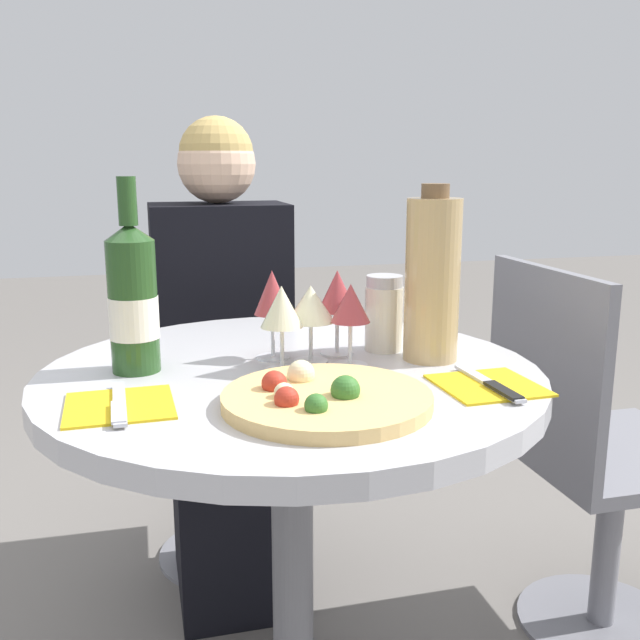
{
  "coord_description": "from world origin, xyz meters",
  "views": [
    {
      "loc": [
        -0.24,
        -1.12,
        1.07
      ],
      "look_at": [
        0.03,
        -0.08,
        0.83
      ],
      "focal_mm": 40.0,
      "sensor_mm": 36.0,
      "label": 1
    }
  ],
  "objects_px": {
    "seated_diner": "(227,378)",
    "tall_carafe": "(432,278)",
    "dining_table": "(292,467)",
    "wine_bottle": "(133,299)",
    "pizza_large": "(324,398)",
    "chair_behind_diner": "(221,403)",
    "chair_empty_side": "(590,461)"
  },
  "relations": [
    {
      "from": "dining_table",
      "to": "chair_behind_diner",
      "type": "bearing_deg",
      "value": 92.91
    },
    {
      "from": "dining_table",
      "to": "tall_carafe",
      "type": "height_order",
      "value": "tall_carafe"
    },
    {
      "from": "chair_empty_side",
      "to": "tall_carafe",
      "type": "relative_size",
      "value": 2.82
    },
    {
      "from": "seated_diner",
      "to": "pizza_large",
      "type": "xyz_separation_m",
      "value": [
        0.04,
        -0.8,
        0.21
      ]
    },
    {
      "from": "dining_table",
      "to": "seated_diner",
      "type": "relative_size",
      "value": 0.71
    },
    {
      "from": "dining_table",
      "to": "chair_behind_diner",
      "type": "distance_m",
      "value": 0.76
    },
    {
      "from": "chair_behind_diner",
      "to": "tall_carafe",
      "type": "distance_m",
      "value": 0.92
    },
    {
      "from": "chair_behind_diner",
      "to": "tall_carafe",
      "type": "xyz_separation_m",
      "value": [
        0.29,
        -0.74,
        0.45
      ]
    },
    {
      "from": "chair_empty_side",
      "to": "tall_carafe",
      "type": "bearing_deg",
      "value": -71.84
    },
    {
      "from": "chair_behind_diner",
      "to": "pizza_large",
      "type": "distance_m",
      "value": 0.99
    },
    {
      "from": "dining_table",
      "to": "chair_empty_side",
      "type": "relative_size",
      "value": 0.98
    },
    {
      "from": "dining_table",
      "to": "pizza_large",
      "type": "distance_m",
      "value": 0.27
    },
    {
      "from": "dining_table",
      "to": "wine_bottle",
      "type": "height_order",
      "value": "wine_bottle"
    },
    {
      "from": "wine_bottle",
      "to": "pizza_large",
      "type": "bearing_deg",
      "value": -43.92
    },
    {
      "from": "seated_diner",
      "to": "pizza_large",
      "type": "bearing_deg",
      "value": 93.19
    },
    {
      "from": "seated_diner",
      "to": "tall_carafe",
      "type": "height_order",
      "value": "seated_diner"
    },
    {
      "from": "chair_behind_diner",
      "to": "wine_bottle",
      "type": "xyz_separation_m",
      "value": [
        -0.21,
        -0.69,
        0.43
      ]
    },
    {
      "from": "seated_diner",
      "to": "wine_bottle",
      "type": "xyz_separation_m",
      "value": [
        -0.21,
        -0.55,
        0.31
      ]
    },
    {
      "from": "chair_behind_diner",
      "to": "pizza_large",
      "type": "xyz_separation_m",
      "value": [
        0.04,
        -0.94,
        0.32
      ]
    },
    {
      "from": "seated_diner",
      "to": "wine_bottle",
      "type": "bearing_deg",
      "value": 68.8
    },
    {
      "from": "wine_bottle",
      "to": "dining_table",
      "type": "bearing_deg",
      "value": -12.21
    },
    {
      "from": "pizza_large",
      "to": "tall_carafe",
      "type": "relative_size",
      "value": 0.99
    },
    {
      "from": "pizza_large",
      "to": "wine_bottle",
      "type": "height_order",
      "value": "wine_bottle"
    },
    {
      "from": "chair_empty_side",
      "to": "wine_bottle",
      "type": "bearing_deg",
      "value": -84.09
    },
    {
      "from": "chair_empty_side",
      "to": "wine_bottle",
      "type": "xyz_separation_m",
      "value": [
        -0.96,
        -0.1,
        0.43
      ]
    },
    {
      "from": "chair_empty_side",
      "to": "pizza_large",
      "type": "xyz_separation_m",
      "value": [
        -0.7,
        -0.35,
        0.32
      ]
    },
    {
      "from": "chair_behind_diner",
      "to": "chair_empty_side",
      "type": "distance_m",
      "value": 0.95
    },
    {
      "from": "dining_table",
      "to": "pizza_large",
      "type": "xyz_separation_m",
      "value": [
        0.01,
        -0.19,
        0.19
      ]
    },
    {
      "from": "dining_table",
      "to": "seated_diner",
      "type": "distance_m",
      "value": 0.6
    },
    {
      "from": "chair_behind_diner",
      "to": "wine_bottle",
      "type": "distance_m",
      "value": 0.84
    },
    {
      "from": "seated_diner",
      "to": "tall_carafe",
      "type": "relative_size",
      "value": 3.88
    },
    {
      "from": "chair_empty_side",
      "to": "wine_bottle",
      "type": "height_order",
      "value": "wine_bottle"
    }
  ]
}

